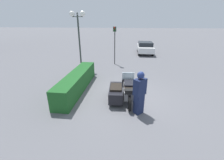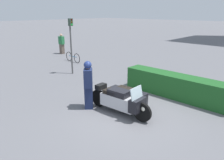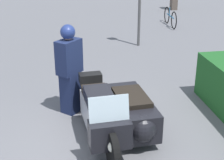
{
  "view_description": "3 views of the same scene",
  "coord_description": "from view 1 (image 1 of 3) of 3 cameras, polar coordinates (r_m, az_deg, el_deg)",
  "views": [
    {
      "loc": [
        -6.92,
        -0.06,
        3.65
      ],
      "look_at": [
        -0.29,
        0.74,
        1.0
      ],
      "focal_mm": 24.0,
      "sensor_mm": 36.0,
      "label": 1
    },
    {
      "loc": [
        4.52,
        -5.51,
        3.56
      ],
      "look_at": [
        -0.93,
        0.29,
        1.04
      ],
      "focal_mm": 35.0,
      "sensor_mm": 36.0,
      "label": 2
    },
    {
      "loc": [
        5.02,
        -0.75,
        3.35
      ],
      "look_at": [
        -0.56,
        0.2,
        0.99
      ],
      "focal_mm": 55.0,
      "sensor_mm": 36.0,
      "label": 3
    }
  ],
  "objects": [
    {
      "name": "traffic_light_near",
      "position": [
        13.23,
        1.02,
        15.0
      ],
      "size": [
        0.23,
        0.27,
        3.2
      ],
      "rotation": [
        0.0,
        0.0,
        3.06
      ],
      "color": "#4C4C4C",
      "rests_on": "ground"
    },
    {
      "name": "ground_plane",
      "position": [
        7.82,
        5.68,
        -6.28
      ],
      "size": [
        160.0,
        160.0,
        0.0
      ],
      "primitive_type": "plane",
      "color": "slate"
    },
    {
      "name": "police_motorcycle",
      "position": [
        7.4,
        3.85,
        -3.82
      ],
      "size": [
        2.65,
        1.26,
        1.16
      ],
      "rotation": [
        0.0,
        0.0,
        0.07
      ],
      "color": "black",
      "rests_on": "ground"
    },
    {
      "name": "officer_rider",
      "position": [
        6.16,
        10.45,
        -4.52
      ],
      "size": [
        0.57,
        0.56,
        1.84
      ],
      "rotation": [
        0.0,
        0.0,
        -2.33
      ],
      "color": "#192347",
      "rests_on": "ground"
    },
    {
      "name": "parked_car_background",
      "position": [
        18.59,
        12.48,
        12.07
      ],
      "size": [
        4.04,
        1.74,
        1.34
      ],
      "rotation": [
        0.0,
        0.0,
        0.01
      ],
      "color": "silver",
      "rests_on": "ground"
    },
    {
      "name": "twin_lamp_post",
      "position": [
        12.17,
        -12.82,
        20.27
      ],
      "size": [
        0.39,
        1.2,
        4.32
      ],
      "color": "#2D3833",
      "rests_on": "ground"
    },
    {
      "name": "hedge_bush_curbside",
      "position": [
        8.57,
        -13.12,
        -0.58
      ],
      "size": [
        4.79,
        0.83,
        0.98
      ],
      "primitive_type": "cube",
      "color": "#1E5623",
      "rests_on": "ground"
    }
  ]
}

